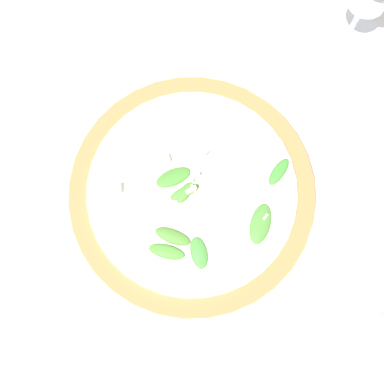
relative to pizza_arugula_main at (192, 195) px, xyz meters
name	(u,v)px	position (x,y,z in m)	size (l,w,h in m)	color
ground_plane	(171,222)	(0.02, 0.03, -0.02)	(6.00, 6.00, 0.00)	silver
pizza_arugula_main	(192,195)	(0.00, 0.00, 0.00)	(0.31, 0.31, 0.05)	silver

